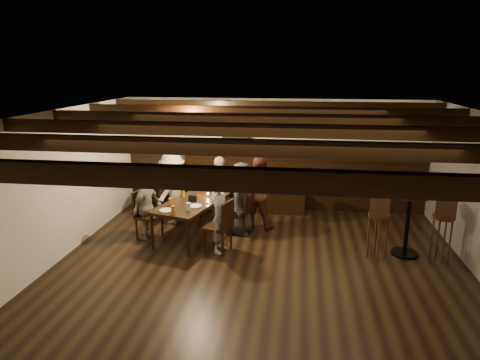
# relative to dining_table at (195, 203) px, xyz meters

# --- Properties ---
(room) EXTENTS (7.00, 7.00, 7.00)m
(room) POSITION_rel_dining_table_xyz_m (1.04, 0.60, 0.45)
(room) COLOR black
(room) RESTS_ON ground
(dining_table) EXTENTS (1.27, 1.97, 0.68)m
(dining_table) POSITION_rel_dining_table_xyz_m (0.00, 0.00, 0.00)
(dining_table) COLOR black
(dining_table) RESTS_ON floor
(chair_left_near) EXTENTS (0.54, 0.54, 0.97)m
(chair_left_near) POSITION_rel_dining_table_xyz_m (-0.57, 0.63, -0.33)
(chair_left_near) COLOR black
(chair_left_near) RESTS_ON floor
(chair_left_far) EXTENTS (0.50, 0.50, 0.89)m
(chair_left_far) POSITION_rel_dining_table_xyz_m (-0.81, -0.24, -0.35)
(chair_left_far) COLOR black
(chair_left_far) RESTS_ON floor
(chair_right_near) EXTENTS (0.54, 0.54, 0.96)m
(chair_right_near) POSITION_rel_dining_table_xyz_m (0.81, 0.24, -0.33)
(chair_right_near) COLOR black
(chair_right_near) RESTS_ON floor
(chair_right_far) EXTENTS (0.51, 0.51, 0.90)m
(chair_right_far) POSITION_rel_dining_table_xyz_m (0.57, -0.63, -0.35)
(chair_right_far) COLOR black
(chair_right_far) RESTS_ON floor
(person_bench_left) EXTENTS (0.75, 0.59, 1.35)m
(person_bench_left) POSITION_rel_dining_table_xyz_m (-0.63, 1.11, 0.05)
(person_bench_left) COLOR #232325
(person_bench_left) RESTS_ON floor
(person_bench_centre) EXTENTS (0.54, 0.43, 1.31)m
(person_bench_centre) POSITION_rel_dining_table_xyz_m (0.28, 1.01, 0.03)
(person_bench_centre) COLOR gray
(person_bench_centre) RESTS_ON floor
(person_bench_right) EXTENTS (0.80, 0.69, 1.40)m
(person_bench_right) POSITION_rel_dining_table_xyz_m (1.11, 0.63, 0.08)
(person_bench_right) COLOR #58291E
(person_bench_right) RESTS_ON floor
(person_left_near) EXTENTS (0.76, 1.03, 1.43)m
(person_left_near) POSITION_rel_dining_table_xyz_m (-0.60, 0.63, 0.09)
(person_left_near) COLOR #A9998F
(person_left_near) RESTS_ON floor
(person_left_far) EXTENTS (0.47, 0.76, 1.20)m
(person_left_far) POSITION_rel_dining_table_xyz_m (-0.84, -0.23, -0.02)
(person_left_far) COLOR gray
(person_left_far) RESTS_ON floor
(person_right_near) EXTENTS (0.60, 0.76, 1.37)m
(person_right_near) POSITION_rel_dining_table_xyz_m (0.84, 0.23, 0.06)
(person_right_near) COLOR #27272A
(person_right_near) RESTS_ON floor
(person_right_far) EXTENTS (0.41, 0.52, 1.26)m
(person_right_far) POSITION_rel_dining_table_xyz_m (0.60, -0.63, 0.01)
(person_right_far) COLOR #A4978B
(person_right_far) RESTS_ON floor
(pint_a) EXTENTS (0.07, 0.07, 0.14)m
(pint_a) POSITION_rel_dining_table_xyz_m (-0.08, 0.75, 0.13)
(pint_a) COLOR #BF7219
(pint_a) RESTS_ON dining_table
(pint_b) EXTENTS (0.07, 0.07, 0.14)m
(pint_b) POSITION_rel_dining_table_xyz_m (0.41, 0.56, 0.13)
(pint_b) COLOR #BF7219
(pint_b) RESTS_ON dining_table
(pint_c) EXTENTS (0.07, 0.07, 0.14)m
(pint_c) POSITION_rel_dining_table_xyz_m (-0.26, 0.18, 0.13)
(pint_c) COLOR #BF7219
(pint_c) RESTS_ON dining_table
(pint_d) EXTENTS (0.07, 0.07, 0.14)m
(pint_d) POSITION_rel_dining_table_xyz_m (0.34, 0.11, 0.13)
(pint_d) COLOR silver
(pint_d) RESTS_ON dining_table
(pint_e) EXTENTS (0.07, 0.07, 0.14)m
(pint_e) POSITION_rel_dining_table_xyz_m (-0.33, -0.38, 0.13)
(pint_e) COLOR #BF7219
(pint_e) RESTS_ON dining_table
(pint_f) EXTENTS (0.07, 0.07, 0.14)m
(pint_f) POSITION_rel_dining_table_xyz_m (0.05, -0.58, 0.13)
(pint_f) COLOR silver
(pint_f) RESTS_ON dining_table
(pint_g) EXTENTS (0.07, 0.07, 0.14)m
(pint_g) POSITION_rel_dining_table_xyz_m (-0.16, -0.78, 0.13)
(pint_g) COLOR #BF7219
(pint_g) RESTS_ON dining_table
(plate_near) EXTENTS (0.24, 0.24, 0.01)m
(plate_near) POSITION_rel_dining_table_xyz_m (-0.33, -0.63, 0.06)
(plate_near) COLOR white
(plate_near) RESTS_ON dining_table
(plate_far) EXTENTS (0.24, 0.24, 0.01)m
(plate_far) POSITION_rel_dining_table_xyz_m (0.09, -0.34, 0.06)
(plate_far) COLOR white
(plate_far) RESTS_ON dining_table
(condiment_caddy) EXTENTS (0.15, 0.10, 0.12)m
(condiment_caddy) POSITION_rel_dining_table_xyz_m (-0.01, -0.05, 0.12)
(condiment_caddy) COLOR black
(condiment_caddy) RESTS_ON dining_table
(candle) EXTENTS (0.05, 0.05, 0.05)m
(candle) POSITION_rel_dining_table_xyz_m (0.20, 0.26, 0.08)
(candle) COLOR beige
(candle) RESTS_ON dining_table
(high_top_table) EXTENTS (0.60, 0.60, 1.07)m
(high_top_table) POSITION_rel_dining_table_xyz_m (3.67, -0.34, 0.08)
(high_top_table) COLOR black
(high_top_table) RESTS_ON floor
(bar_stool_left) EXTENTS (0.35, 0.37, 1.08)m
(bar_stool_left) POSITION_rel_dining_table_xyz_m (3.17, -0.55, -0.22)
(bar_stool_left) COLOR #371F11
(bar_stool_left) RESTS_ON floor
(bar_stool_right) EXTENTS (0.36, 0.38, 1.08)m
(bar_stool_right) POSITION_rel_dining_table_xyz_m (4.17, -0.50, -0.22)
(bar_stool_right) COLOR #371F11
(bar_stool_right) RESTS_ON floor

